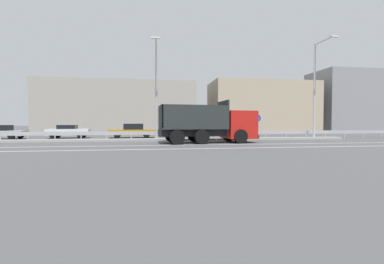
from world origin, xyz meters
TOP-DOWN VIEW (x-y plane):
  - ground_plane at (0.00, 0.00)m, footprint 320.00×320.00m
  - lane_strip_0 at (1.78, -2.90)m, footprint 55.21×0.16m
  - lane_strip_1 at (1.78, -5.49)m, footprint 55.21×0.16m
  - median_island at (0.00, 1.88)m, footprint 30.37×1.10m
  - median_guardrail at (-0.00, 2.98)m, footprint 55.21×0.09m
  - dump_truck at (2.76, -1.01)m, footprint 7.55×3.15m
  - median_road_sign at (7.05, 1.88)m, footprint 0.81×0.16m
  - street_lamp_1 at (-1.99, 1.52)m, footprint 0.70×2.47m
  - street_lamp_2 at (12.74, 1.75)m, footprint 0.70×2.72m
  - parked_car_1 at (-16.52, 6.37)m, footprint 4.26×1.85m
  - parked_car_2 at (-10.67, 7.09)m, footprint 4.07×2.03m
  - parked_car_3 at (-4.37, 6.71)m, footprint 4.72×2.13m
  - background_building_0 at (-7.53, 23.81)m, footprint 23.58×11.19m
  - background_building_1 at (17.22, 23.79)m, footprint 18.47×8.29m
  - background_building_2 at (37.90, 25.10)m, footprint 18.01×8.60m

SIDE VIEW (x-z plane):
  - ground_plane at x=0.00m, z-range 0.00..0.00m
  - lane_strip_0 at x=1.78m, z-range 0.00..0.01m
  - lane_strip_1 at x=1.78m, z-range 0.00..0.01m
  - median_island at x=0.00m, z-range 0.00..0.18m
  - median_guardrail at x=0.00m, z-range 0.18..0.96m
  - parked_car_1 at x=-16.52m, z-range 0.01..1.34m
  - parked_car_2 at x=-10.67m, z-range 0.03..1.35m
  - parked_car_3 at x=-4.37m, z-range 0.00..1.45m
  - dump_truck at x=2.76m, z-range -0.36..2.85m
  - median_road_sign at x=7.05m, z-range 0.10..2.47m
  - background_building_0 at x=-7.53m, z-range 0.00..7.99m
  - background_building_1 at x=17.22m, z-range 0.00..8.82m
  - street_lamp_1 at x=-1.99m, z-range 0.51..8.65m
  - street_lamp_2 at x=12.74m, z-range 0.54..9.54m
  - background_building_2 at x=37.90m, z-range 0.00..11.50m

